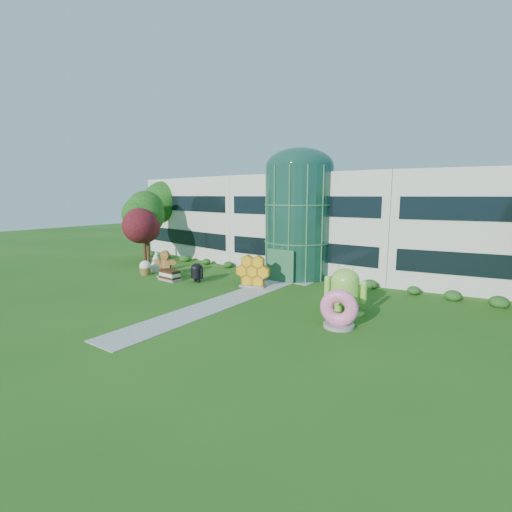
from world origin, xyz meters
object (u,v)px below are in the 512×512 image
Objects in this scene: android_black at (197,271)px; gingerbread at (165,263)px; donut at (339,308)px; android_green at (345,287)px.

gingerbread reaches higher than android_black.
donut is (14.27, -3.34, 0.16)m from android_black.
android_green reaches higher than donut.
android_green is at bearing 8.47° from android_black.
android_black is 0.85× the size of donut.
android_green is at bearing -16.13° from gingerbread.
android_green is 17.22m from gingerbread.
android_black is 14.65m from donut.
gingerbread is at bearing -167.08° from android_black.
donut reaches higher than android_black.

